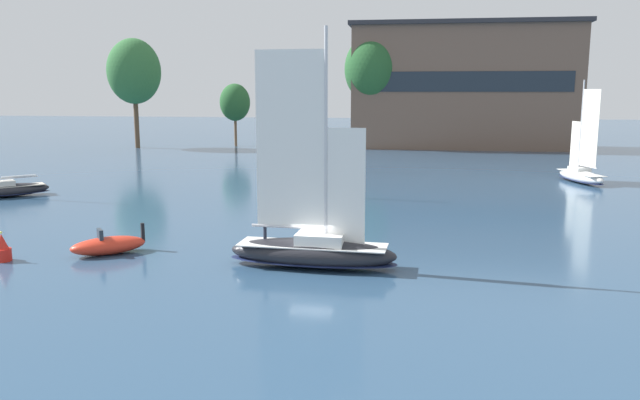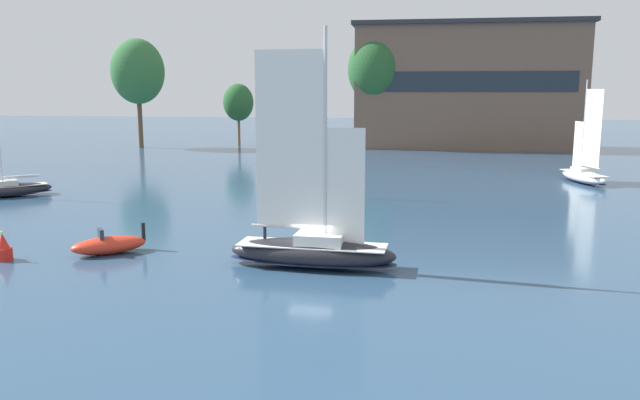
# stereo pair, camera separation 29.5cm
# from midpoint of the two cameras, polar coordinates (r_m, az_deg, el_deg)

# --- Properties ---
(ground_plane) EXTENTS (400.00, 400.00, 0.00)m
(ground_plane) POSITION_cam_midpoint_polar(r_m,az_deg,el_deg) (36.39, -0.93, -6.12)
(ground_plane) COLOR #2D4C6B
(waterfront_building) EXTENTS (39.80, 14.37, 21.76)m
(waterfront_building) POSITION_cam_midpoint_polar(r_m,az_deg,el_deg) (115.24, 12.86, 10.14)
(waterfront_building) COLOR brown
(waterfront_building) RESTS_ON ground
(tree_shore_left) EXTENTS (5.52, 5.52, 11.36)m
(tree_shore_left) POSITION_cam_midpoint_polar(r_m,az_deg,el_deg) (116.02, -7.86, 8.82)
(tree_shore_left) COLOR brown
(tree_shore_left) RESTS_ON ground
(tree_shore_center) EXTENTS (9.28, 9.28, 19.11)m
(tree_shore_center) POSITION_cam_midpoint_polar(r_m,az_deg,el_deg) (116.17, -16.71, 11.18)
(tree_shore_center) COLOR brown
(tree_shore_center) RESTS_ON ground
(tree_shore_right) EXTENTS (9.55, 9.55, 19.67)m
(tree_shore_right) POSITION_cam_midpoint_polar(r_m,az_deg,el_deg) (111.72, 4.68, 11.82)
(tree_shore_right) COLOR brown
(tree_shore_right) RESTS_ON ground
(sailboat_main) EXTENTS (10.00, 3.27, 13.56)m
(sailboat_main) POSITION_cam_midpoint_polar(r_m,az_deg,el_deg) (36.11, -0.92, -4.49)
(sailboat_main) COLOR #232328
(sailboat_main) RESTS_ON ground
(sailboat_moored_near_marina) EXTENTS (3.45, 7.71, 10.26)m
(sailboat_moored_near_marina) POSITION_cam_midpoint_polar(r_m,az_deg,el_deg) (59.87, -1.31, 0.94)
(sailboat_moored_near_marina) COLOR #194C47
(sailboat_moored_near_marina) RESTS_ON ground
(sailboat_moored_mid_channel) EXTENTS (8.96, 4.06, 11.90)m
(sailboat_moored_mid_channel) POSITION_cam_midpoint_polar(r_m,az_deg,el_deg) (80.55, -1.42, 3.35)
(sailboat_moored_mid_channel) COLOR maroon
(sailboat_moored_mid_channel) RESTS_ON ground
(sailboat_moored_far_slip) EXTENTS (7.02, 6.79, 10.50)m
(sailboat_moored_far_slip) POSITION_cam_midpoint_polar(r_m,az_deg,el_deg) (67.08, -26.82, 0.86)
(sailboat_moored_far_slip) COLOR #232328
(sailboat_moored_far_slip) RESTS_ON ground
(sailboat_moored_outer_mooring) EXTENTS (4.51, 8.50, 11.26)m
(sailboat_moored_outer_mooring) POSITION_cam_midpoint_polar(r_m,az_deg,el_deg) (75.04, 22.64, 2.18)
(sailboat_moored_outer_mooring) COLOR white
(sailboat_moored_outer_mooring) RESTS_ON ground
(motor_tender) EXTENTS (4.71, 4.25, 1.75)m
(motor_tender) POSITION_cam_midpoint_polar(r_m,az_deg,el_deg) (41.25, -18.97, -3.93)
(motor_tender) COLOR red
(motor_tender) RESTS_ON ground
(channel_buoy) EXTENTS (1.00, 1.00, 1.82)m
(channel_buoy) POSITION_cam_midpoint_polar(r_m,az_deg,el_deg) (42.06, -27.23, -4.03)
(channel_buoy) COLOR red
(channel_buoy) RESTS_ON ground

